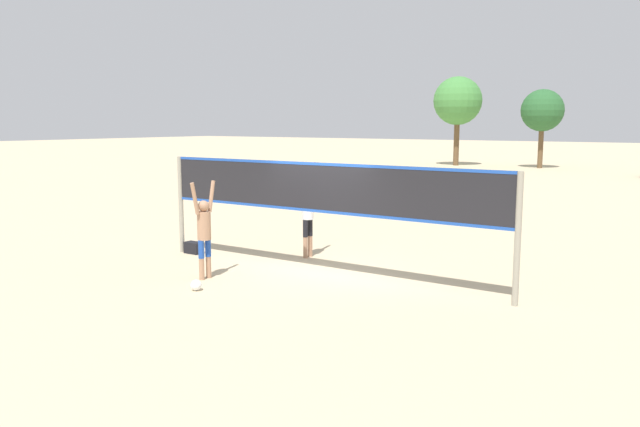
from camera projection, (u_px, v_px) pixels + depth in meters
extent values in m
plane|color=#C6B28C|center=(320.00, 274.00, 13.38)|extent=(200.00, 200.00, 0.00)
cylinder|color=gray|center=(181.00, 205.00, 15.51)|extent=(0.11, 0.11, 2.39)
cylinder|color=gray|center=(518.00, 239.00, 10.90)|extent=(0.11, 0.11, 2.39)
cube|color=black|center=(320.00, 188.00, 13.11)|extent=(8.23, 0.02, 1.06)
cube|color=#1E4CB2|center=(320.00, 164.00, 13.04)|extent=(8.23, 0.03, 0.06)
cube|color=#1E4CB2|center=(320.00, 211.00, 13.18)|extent=(8.23, 0.03, 0.06)
cylinder|color=tan|center=(202.00, 269.00, 12.87)|extent=(0.11, 0.11, 0.46)
cylinder|color=#1E47A5|center=(201.00, 249.00, 12.81)|extent=(0.12, 0.12, 0.37)
cylinder|color=tan|center=(209.00, 267.00, 13.03)|extent=(0.11, 0.11, 0.46)
cylinder|color=#1E47A5|center=(208.00, 248.00, 12.97)|extent=(0.12, 0.12, 0.37)
cylinder|color=tan|center=(204.00, 226.00, 12.82)|extent=(0.28, 0.28, 0.59)
sphere|color=tan|center=(203.00, 206.00, 12.76)|extent=(0.23, 0.23, 0.23)
cylinder|color=tan|center=(195.00, 199.00, 12.54)|extent=(0.08, 0.21, 0.66)
cylinder|color=tan|center=(211.00, 196.00, 12.93)|extent=(0.08, 0.21, 0.66)
cylinder|color=tan|center=(310.00, 246.00, 15.11)|extent=(0.11, 0.11, 0.51)
cylinder|color=black|center=(310.00, 227.00, 15.04)|extent=(0.12, 0.12, 0.42)
cylinder|color=tan|center=(305.00, 247.00, 14.95)|extent=(0.11, 0.11, 0.51)
cylinder|color=black|center=(305.00, 228.00, 14.88)|extent=(0.12, 0.12, 0.42)
cylinder|color=white|center=(308.00, 206.00, 14.88)|extent=(0.28, 0.28, 0.66)
sphere|color=tan|center=(308.00, 187.00, 14.82)|extent=(0.26, 0.26, 0.26)
cylinder|color=tan|center=(313.00, 177.00, 14.99)|extent=(0.08, 0.23, 0.74)
cylinder|color=tan|center=(302.00, 179.00, 14.59)|extent=(0.08, 0.23, 0.74)
sphere|color=white|center=(196.00, 285.00, 12.06)|extent=(0.22, 0.22, 0.22)
cube|color=black|center=(194.00, 248.00, 15.48)|extent=(0.45, 0.25, 0.29)
cylinder|color=brown|center=(541.00, 145.00, 44.31)|extent=(0.36, 0.36, 3.26)
sphere|color=#285B2D|center=(542.00, 110.00, 43.95)|extent=(2.97, 2.97, 2.97)
cylinder|color=brown|center=(456.00, 140.00, 47.09)|extent=(0.41, 0.41, 3.84)
sphere|color=#42843D|center=(458.00, 101.00, 46.67)|extent=(3.61, 3.61, 3.61)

